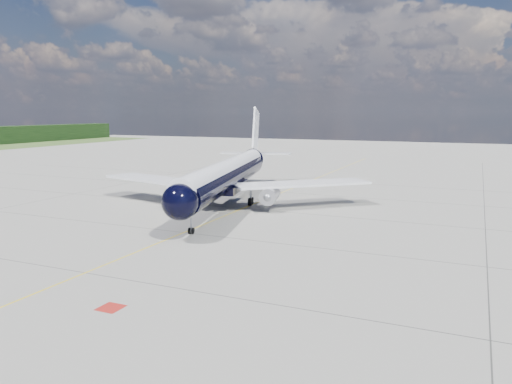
# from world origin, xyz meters

# --- Properties ---
(ground) EXTENTS (320.00, 320.00, 0.00)m
(ground) POSITION_xyz_m (0.00, 30.00, 0.00)
(ground) COLOR gray
(ground) RESTS_ON ground
(taxiway_centerline) EXTENTS (0.16, 160.00, 0.01)m
(taxiway_centerline) POSITION_xyz_m (0.00, 25.00, 0.00)
(taxiway_centerline) COLOR yellow
(taxiway_centerline) RESTS_ON ground
(red_marking) EXTENTS (1.60, 1.60, 0.01)m
(red_marking) POSITION_xyz_m (6.80, -10.00, 0.00)
(red_marking) COLOR maroon
(red_marking) RESTS_ON ground
(main_airliner) EXTENTS (38.40, 47.48, 13.89)m
(main_airliner) POSITION_xyz_m (-3.09, 26.81, 4.31)
(main_airliner) COLOR black
(main_airliner) RESTS_ON ground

